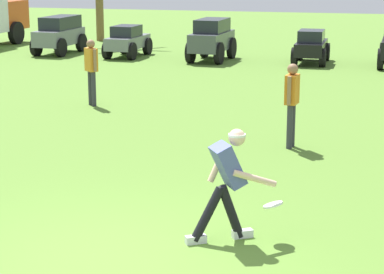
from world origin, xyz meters
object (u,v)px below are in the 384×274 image
at_px(frisbee_in_flight, 273,205).
at_px(parked_car_slot_a, 59,34).
at_px(parked_car_slot_d, 311,46).
at_px(parked_car_slot_c, 212,39).
at_px(frisbee_thrower, 227,179).
at_px(parked_car_slot_b, 127,41).
at_px(teammate_near_sideline, 91,66).
at_px(teammate_midfield, 292,97).

bearing_deg(frisbee_in_flight, parked_car_slot_a, 121.99).
height_order(parked_car_slot_a, parked_car_slot_d, parked_car_slot_a).
bearing_deg(parked_car_slot_c, parked_car_slot_a, 175.33).
relative_size(frisbee_thrower, parked_car_slot_b, 0.63).
bearing_deg(parked_car_slot_d, teammate_near_sideline, -116.83).
xyz_separation_m(teammate_near_sideline, parked_car_slot_c, (0.98, 8.33, -0.20)).
distance_m(parked_car_slot_a, parked_car_slot_b, 2.70).
distance_m(frisbee_in_flight, teammate_midfield, 4.75).
bearing_deg(frisbee_thrower, frisbee_in_flight, 12.44).
relative_size(teammate_midfield, parked_car_slot_d, 0.71).
relative_size(teammate_near_sideline, parked_car_slot_d, 0.71).
xyz_separation_m(teammate_midfield, parked_car_slot_c, (-4.08, 11.17, -0.20)).
xyz_separation_m(frisbee_in_flight, parked_car_slot_a, (-10.21, 16.35, 0.26)).
distance_m(frisbee_thrower, teammate_midfield, 4.84).
relative_size(frisbee_thrower, parked_car_slot_a, 0.58).
xyz_separation_m(frisbee_thrower, teammate_near_sideline, (-4.87, 7.67, 0.15)).
xyz_separation_m(parked_car_slot_c, parked_car_slot_d, (3.32, 0.16, -0.18)).
bearing_deg(parked_car_slot_d, frisbee_in_flight, -85.99).
bearing_deg(teammate_near_sideline, parked_car_slot_d, 63.17).
height_order(frisbee_in_flight, parked_car_slot_b, parked_car_slot_b).
xyz_separation_m(frisbee_in_flight, parked_car_slot_c, (-4.45, 15.88, 0.28)).
height_order(parked_car_slot_b, parked_car_slot_d, same).
relative_size(teammate_midfield, parked_car_slot_b, 0.70).
bearing_deg(frisbee_thrower, parked_car_slot_b, 113.27).
height_order(teammate_near_sideline, parked_car_slot_c, teammate_near_sideline).
xyz_separation_m(frisbee_in_flight, teammate_near_sideline, (-5.42, 7.55, 0.48)).
distance_m(teammate_near_sideline, parked_car_slot_b, 8.82).
bearing_deg(parked_car_slot_b, frisbee_thrower, -66.73).
height_order(teammate_near_sideline, parked_car_slot_b, teammate_near_sideline).
xyz_separation_m(frisbee_thrower, parked_car_slot_b, (-6.98, 16.22, -0.23)).
height_order(teammate_midfield, parked_car_slot_d, teammate_midfield).
bearing_deg(teammate_midfield, parked_car_slot_c, 110.07).
distance_m(teammate_near_sideline, parked_car_slot_a, 10.02).
relative_size(teammate_midfield, parked_car_slot_c, 0.65).
bearing_deg(parked_car_slot_b, parked_car_slot_d, -0.53).
xyz_separation_m(teammate_near_sideline, parked_car_slot_b, (-2.11, 8.55, -0.38)).
bearing_deg(parked_car_slot_a, frisbee_in_flight, -58.01).
bearing_deg(teammate_near_sideline, parked_car_slot_c, 83.31).
height_order(frisbee_in_flight, parked_car_slot_d, parked_car_slot_d).
bearing_deg(frisbee_in_flight, frisbee_thrower, -167.56).
relative_size(teammate_near_sideline, parked_car_slot_b, 0.70).
bearing_deg(frisbee_thrower, parked_car_slot_a, 120.38).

